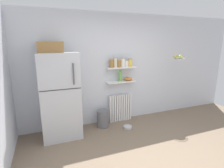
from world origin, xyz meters
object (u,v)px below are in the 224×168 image
Objects in this scene: radiator at (120,108)px; pet_food_bowl at (128,127)px; storage_jar_4 at (127,63)px; storage_jar_5 at (130,62)px; hanging_fruit_basket at (179,57)px; refrigerator at (60,94)px; vase at (120,76)px; storage_jar_1 at (115,62)px; trash_bin at (103,119)px; storage_jar_0 at (111,63)px; storage_jar_3 at (123,62)px; shelf_bowl at (128,79)px; storage_jar_2 at (119,63)px.

radiator reaches higher than pet_food_bowl.
storage_jar_4 is 0.10m from storage_jar_5.
storage_jar_5 is 0.59× the size of hanging_fruit_basket.
vase is at bearing 8.26° from refrigerator.
trash_bin is (-0.37, -0.15, -1.28)m from storage_jar_1.
storage_jar_0 is at bearing 180.00° from storage_jar_4.
refrigerator is 1.44m from storage_jar_1.
radiator is 1.14m from storage_jar_3.
pet_food_bowl is 2.08m from hanging_fruit_basket.
vase is at bearing 16.21° from trash_bin.
radiator is 4.01× the size of storage_jar_4.
storage_jar_1 is at bearing 180.00° from storage_jar_3.
shelf_bowl is (0.22, 0.00, -0.09)m from vase.
storage_jar_5 is 0.76× the size of vase.
hanging_fruit_basket is at bearing -14.05° from storage_jar_1.
shelf_bowl is at bearing 0.00° from storage_jar_2.
storage_jar_2 is at bearing 180.00° from vase.
vase is at bearing 164.70° from hanging_fruit_basket.
storage_jar_0 is 0.88× the size of storage_jar_1.
refrigerator reaches higher than storage_jar_4.
storage_jar_4 is at bearing 0.00° from storage_jar_0.
pet_food_bowl is (0.51, -0.29, -0.18)m from trash_bin.
trash_bin is 2.35m from hanging_fruit_basket.
refrigerator reaches higher than hanging_fruit_basket.
hanging_fruit_basket is at bearing -16.01° from storage_jar_3.
pet_food_bowl is at bearing -109.30° from storage_jar_4.
storage_jar_0 is 0.10m from storage_jar_1.
storage_jar_0 is (1.21, 0.21, 0.55)m from refrigerator.
storage_jar_2 reaches higher than storage_jar_4.
vase is at bearing 180.00° from storage_jar_3.
storage_jar_4 is (0.14, -0.03, 1.12)m from radiator.
trash_bin is at bearing -169.13° from storage_jar_5.
storage_jar_2 is 0.46× the size of trash_bin.
storage_jar_3 is 1.29× the size of storage_jar_4.
vase is 0.23m from shelf_bowl.
storage_jar_1 reaches higher than storage_jar_3.
storage_jar_4 is 0.65× the size of vase.
storage_jar_0 is 0.95× the size of storage_jar_3.
storage_jar_0 is (-0.24, -0.03, 1.13)m from radiator.
radiator is at bearing 172.91° from storage_jar_5.
storage_jar_2 is 0.19m from storage_jar_4.
storage_jar_2 is 1.35m from trash_bin.
storage_jar_1 reaches higher than storage_jar_5.
storage_jar_1 is at bearing 180.00° from vase.
radiator reaches higher than trash_bin.
storage_jar_0 reaches higher than radiator.
radiator is 2.60× the size of vase.
storage_jar_5 reaches higher than trash_bin.
storage_jar_3 is 0.54× the size of trash_bin.
storage_jar_4 is (1.59, 0.21, 0.53)m from refrigerator.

